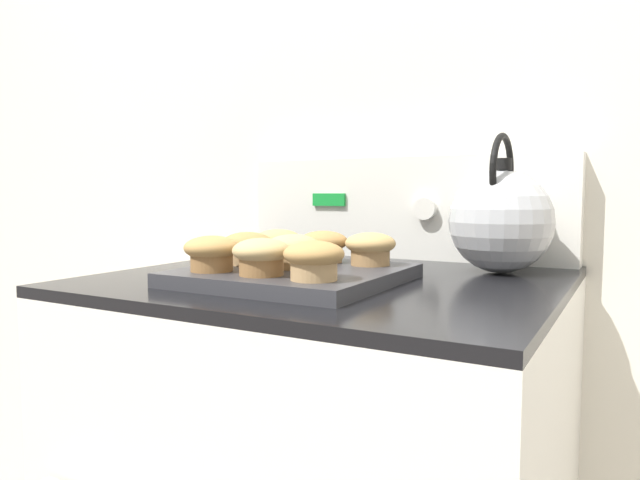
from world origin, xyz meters
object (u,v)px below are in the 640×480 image
object	(u,v)px
muffin_r1_c1	(293,250)
muffin_r0_c1	(261,255)
muffin_r1_c0	(248,247)
muffin_r0_c0	(212,252)
muffin_r2_c2	(370,248)
muffin_r0_c2	(314,259)
muffin_r2_c0	(278,243)
tea_kettle	(501,220)
muffin_pan	(294,275)
muffin_r2_c1	(323,245)

from	to	relation	value
muffin_r1_c1	muffin_r0_c1	bearing A→B (deg)	-88.78
muffin_r1_c0	muffin_r1_c1	world-z (taller)	same
muffin_r0_c0	muffin_r2_c2	world-z (taller)	same
muffin_r0_c2	muffin_r2_c0	bearing A→B (deg)	134.30
muffin_r0_c2	tea_kettle	world-z (taller)	tea_kettle
muffin_r0_c2	muffin_r1_c0	distance (m)	0.21
muffin_pan	muffin_r0_c1	size ratio (longest dim) A/B	3.77
muffin_r0_c2	muffin_pan	bearing A→B (deg)	133.64
muffin_r2_c1	muffin_r2_c2	xyz separation A→B (m)	(0.09, 0.00, 0.00)
muffin_r2_c1	tea_kettle	world-z (taller)	tea_kettle
muffin_pan	muffin_r2_c2	size ratio (longest dim) A/B	3.77
muffin_r0_c0	muffin_r2_c2	bearing A→B (deg)	45.58
muffin_pan	muffin_r2_c2	bearing A→B (deg)	46.17
muffin_r0_c0	muffin_r2_c1	xyz separation A→B (m)	(0.09, 0.18, 0.00)
muffin_pan	muffin_r0_c2	bearing A→B (deg)	-46.36
muffin_pan	muffin_r1_c0	bearing A→B (deg)	178.19
muffin_r0_c2	muffin_r2_c1	distance (m)	0.21
muffin_r1_c0	muffin_r2_c2	xyz separation A→B (m)	(0.18, 0.09, 0.00)
muffin_r1_c0	muffin_r2_c2	distance (m)	0.20
muffin_r0_c1	muffin_r2_c2	xyz separation A→B (m)	(0.09, 0.18, 0.00)
muffin_r2_c1	tea_kettle	bearing A→B (deg)	34.08
muffin_r2_c2	tea_kettle	world-z (taller)	tea_kettle
muffin_r0_c0	muffin_r2_c2	distance (m)	0.26
muffin_r1_c0	muffin_r2_c1	xyz separation A→B (m)	(0.09, 0.09, 0.00)
muffin_r2_c1	muffin_r0_c1	bearing A→B (deg)	-90.14
muffin_r0_c0	muffin_r1_c0	bearing A→B (deg)	91.42
muffin_r2_c0	muffin_r2_c1	size ratio (longest dim) A/B	1.00
muffin_r0_c2	muffin_r2_c0	xyz separation A→B (m)	(-0.18, 0.19, 0.00)
muffin_r0_c1	muffin_r1_c0	size ratio (longest dim) A/B	1.00
muffin_r0_c0	muffin_r1_c1	distance (m)	0.13
muffin_r0_c1	tea_kettle	bearing A→B (deg)	54.12
muffin_r1_c1	tea_kettle	distance (m)	0.38
muffin_r2_c1	tea_kettle	size ratio (longest dim) A/B	0.34
muffin_r1_c1	muffin_r2_c2	world-z (taller)	same
muffin_r0_c1	tea_kettle	world-z (taller)	tea_kettle
muffin_r2_c0	muffin_r0_c1	bearing A→B (deg)	-63.25
muffin_r2_c1	muffin_r2_c2	world-z (taller)	same
muffin_r1_c1	tea_kettle	size ratio (longest dim) A/B	0.34
muffin_r1_c1	muffin_r2_c0	world-z (taller)	same
muffin_r0_c0	muffin_r0_c1	world-z (taller)	same
muffin_r2_c2	muffin_r1_c1	bearing A→B (deg)	-133.30
muffin_r2_c1	muffin_r2_c2	distance (m)	0.09
muffin_r0_c0	muffin_r0_c1	xyz separation A→B (m)	(0.09, -0.00, 0.00)
muffin_r2_c0	muffin_r1_c1	bearing A→B (deg)	-46.16
muffin_r2_c2	muffin_r2_c0	bearing A→B (deg)	-179.49
muffin_pan	muffin_r0_c0	size ratio (longest dim) A/B	3.77
muffin_r2_c0	muffin_pan	bearing A→B (deg)	-45.03
muffin_r0_c2	muffin_r2_c2	bearing A→B (deg)	90.23
muffin_r1_c0	muffin_r2_c0	bearing A→B (deg)	88.56
muffin_r1_c0	muffin_r2_c0	distance (m)	0.09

